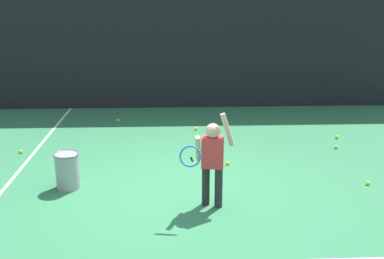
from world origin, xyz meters
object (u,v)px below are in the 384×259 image
object	(u,v)px
ball_hopper	(67,170)
tennis_ball_7	(336,147)
tennis_ball_1	(196,129)
tennis_ball_0	(228,163)
tennis_ball_6	(337,137)
tennis_player	(212,158)
tennis_ball_4	(368,183)
tennis_ball_5	(21,151)
tennis_ball_2	(118,120)

from	to	relation	value
ball_hopper	tennis_ball_7	distance (m)	4.98
tennis_ball_1	tennis_ball_7	xyz separation A→B (m)	(2.61, -1.29, 0.00)
tennis_ball_0	tennis_ball_6	distance (m)	2.73
tennis_player	tennis_ball_4	xyz separation A→B (m)	(2.50, 0.61, -0.69)
tennis_ball_0	tennis_ball_6	xyz separation A→B (m)	(2.38, 1.34, 0.00)
tennis_ball_5	tennis_ball_2	bearing A→B (deg)	52.15
tennis_player	tennis_ball_0	world-z (taller)	tennis_player
tennis_ball_2	tennis_ball_4	world-z (taller)	same
tennis_player	tennis_ball_5	bearing A→B (deg)	152.80
tennis_ball_0	tennis_ball_7	bearing A→B (deg)	19.17
tennis_ball_4	tennis_ball_5	world-z (taller)	same
tennis_ball_4	tennis_ball_5	bearing A→B (deg)	164.04
tennis_player	tennis_ball_0	size ratio (longest dim) A/B	20.46
tennis_ball_4	tennis_ball_5	distance (m)	6.09
tennis_player	tennis_ball_5	world-z (taller)	tennis_player
ball_hopper	tennis_ball_2	bearing A→B (deg)	84.43
tennis_ball_6	tennis_ball_7	size ratio (longest dim) A/B	1.00
ball_hopper	tennis_ball_7	xyz separation A→B (m)	(4.72, 1.59, -0.26)
tennis_player	tennis_ball_4	bearing A→B (deg)	20.91
tennis_ball_5	tennis_ball_7	distance (m)	5.93
tennis_player	tennis_ball_6	bearing A→B (deg)	52.95
ball_hopper	tennis_ball_2	world-z (taller)	ball_hopper
tennis_ball_1	tennis_ball_6	xyz separation A→B (m)	(2.83, -0.70, 0.00)
tennis_ball_6	tennis_player	bearing A→B (deg)	-134.17
tennis_ball_6	tennis_ball_7	distance (m)	0.63
tennis_ball_0	tennis_ball_4	xyz separation A→B (m)	(2.08, -0.93, 0.00)
tennis_ball_1	tennis_ball_5	xyz separation A→B (m)	(-3.32, -1.30, 0.00)
ball_hopper	tennis_ball_4	distance (m)	4.64
tennis_ball_1	tennis_ball_6	bearing A→B (deg)	-13.88
ball_hopper	tennis_ball_4	bearing A→B (deg)	-1.13
tennis_ball_6	tennis_ball_0	bearing A→B (deg)	-150.70
tennis_ball_4	tennis_ball_0	bearing A→B (deg)	155.82
tennis_ball_2	tennis_ball_6	world-z (taller)	same
tennis_ball_5	tennis_ball_6	size ratio (longest dim) A/B	1.00
ball_hopper	tennis_ball_5	distance (m)	2.01
ball_hopper	tennis_ball_6	world-z (taller)	ball_hopper
ball_hopper	tennis_ball_0	bearing A→B (deg)	18.27
ball_hopper	tennis_ball_2	size ratio (longest dim) A/B	8.52
tennis_ball_1	tennis_ball_5	size ratio (longest dim) A/B	1.00
tennis_player	ball_hopper	xyz separation A→B (m)	(-2.13, 0.71, -0.44)
ball_hopper	tennis_ball_0	xyz separation A→B (m)	(2.55, 0.84, -0.26)
ball_hopper	tennis_ball_0	distance (m)	2.70
tennis_ball_6	tennis_ball_2	bearing A→B (deg)	162.81
ball_hopper	tennis_ball_0	size ratio (longest dim) A/B	8.52
tennis_ball_4	tennis_ball_7	xyz separation A→B (m)	(0.08, 1.69, 0.00)
tennis_ball_0	tennis_player	bearing A→B (deg)	-105.17
tennis_ball_2	tennis_ball_6	bearing A→B (deg)	-17.19
tennis_player	tennis_ball_2	xyz separation A→B (m)	(-1.78, 4.30, -0.69)
tennis_ball_1	tennis_ball_2	world-z (taller)	same
tennis_player	tennis_ball_1	bearing A→B (deg)	97.57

